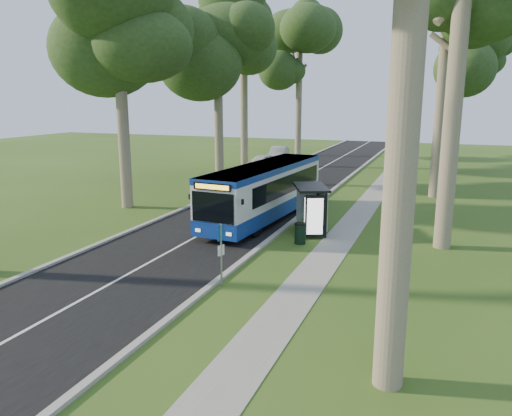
{
  "coord_description": "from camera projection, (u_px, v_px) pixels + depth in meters",
  "views": [
    {
      "loc": [
        7.38,
        -16.88,
        6.55
      ],
      "look_at": [
        -0.55,
        3.85,
        1.6
      ],
      "focal_mm": 35.0,
      "sensor_mm": 36.0,
      "label": 1
    }
  ],
  "objects": [
    {
      "name": "ground",
      "position": [
        234.0,
        269.0,
        19.38
      ],
      "size": [
        120.0,
        120.0,
        0.0
      ],
      "primitive_type": "plane",
      "color": "#305019",
      "rests_on": "ground"
    },
    {
      "name": "car_silver",
      "position": [
        279.0,
        154.0,
        52.02
      ],
      "size": [
        2.22,
        4.7,
        1.49
      ],
      "primitive_type": "imported",
      "rotation": [
        0.0,
        0.0,
        0.15
      ],
      "color": "#A1A3A8",
      "rests_on": "ground"
    },
    {
      "name": "centre_line",
      "position": [
        247.0,
        209.0,
        29.72
      ],
      "size": [
        0.12,
        100.0,
        0.0
      ],
      "primitive_type": "cube",
      "color": "white",
      "rests_on": "road"
    },
    {
      "name": "bus",
      "position": [
        265.0,
        191.0,
        27.0
      ],
      "size": [
        3.21,
        11.43,
        2.99
      ],
      "rotation": [
        0.0,
        0.0,
        -0.08
      ],
      "color": "silver",
      "rests_on": "ground"
    },
    {
      "name": "litter_bin",
      "position": [
        300.0,
        233.0,
        22.68
      ],
      "size": [
        0.55,
        0.55,
        0.97
      ],
      "rotation": [
        0.0,
        0.0,
        0.41
      ],
      "color": "black",
      "rests_on": "ground"
    },
    {
      "name": "car_white",
      "position": [
        262.0,
        162.0,
        45.54
      ],
      "size": [
        2.43,
        4.44,
        1.43
      ],
      "primitive_type": "imported",
      "rotation": [
        0.0,
        0.0,
        -0.19
      ],
      "color": "silver",
      "rests_on": "ground"
    },
    {
      "name": "tree_west_e",
      "position": [
        300.0,
        47.0,
        54.4
      ],
      "size": [
        5.2,
        5.2,
        16.07
      ],
      "color": "#7A6B56",
      "rests_on": "ground"
    },
    {
      "name": "road",
      "position": [
        247.0,
        209.0,
        29.72
      ],
      "size": [
        7.0,
        100.0,
        0.02
      ],
      "primitive_type": "cube",
      "color": "black",
      "rests_on": "ground"
    },
    {
      "name": "footpath",
      "position": [
        356.0,
        218.0,
        27.45
      ],
      "size": [
        1.5,
        100.0,
        0.02
      ],
      "primitive_type": "cube",
      "color": "gray",
      "rests_on": "ground"
    },
    {
      "name": "tree_west_c",
      "position": [
        217.0,
        38.0,
        36.58
      ],
      "size": [
        5.2,
        5.2,
        14.58
      ],
      "color": "#7A6B56",
      "rests_on": "ground"
    },
    {
      "name": "kerb_east",
      "position": [
        303.0,
        213.0,
        28.49
      ],
      "size": [
        0.25,
        100.0,
        0.12
      ],
      "primitive_type": "cube",
      "color": "#9E9B93",
      "rests_on": "ground"
    },
    {
      "name": "kerb_west",
      "position": [
        194.0,
        204.0,
        30.93
      ],
      "size": [
        0.25,
        100.0,
        0.12
      ],
      "primitive_type": "cube",
      "color": "#9E9B93",
      "rests_on": "ground"
    },
    {
      "name": "tree_east_d",
      "position": [
        462.0,
        57.0,
        41.8
      ],
      "size": [
        5.2,
        5.2,
        13.27
      ],
      "color": "#7A6B56",
      "rests_on": "ground"
    },
    {
      "name": "bus_stop_sign",
      "position": [
        221.0,
        247.0,
        17.35
      ],
      "size": [
        0.15,
        0.31,
        2.28
      ],
      "rotation": [
        0.0,
        0.0,
        -0.36
      ],
      "color": "gray",
      "rests_on": "ground"
    },
    {
      "name": "bus_shelter",
      "position": [
        311.0,
        202.0,
        24.01
      ],
      "size": [
        2.43,
        3.06,
        2.32
      ],
      "rotation": [
        0.0,
        0.0,
        0.42
      ],
      "color": "black",
      "rests_on": "ground"
    },
    {
      "name": "tree_west_d",
      "position": [
        244.0,
        34.0,
        46.08
      ],
      "size": [
        5.2,
        5.2,
        16.54
      ],
      "color": "#7A6B56",
      "rests_on": "ground"
    },
    {
      "name": "tree_west_b",
      "position": [
        116.0,
        5.0,
        27.82
      ],
      "size": [
        5.2,
        5.2,
        15.61
      ],
      "color": "#7A6B56",
      "rests_on": "ground"
    }
  ]
}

